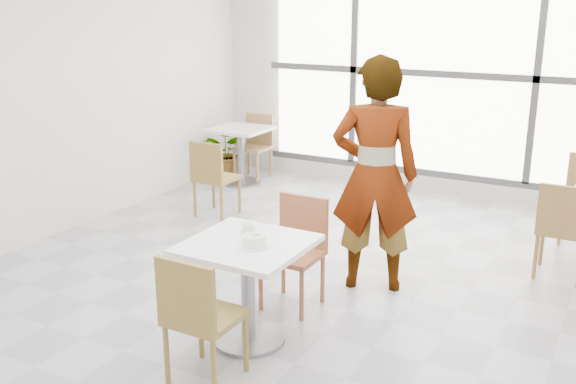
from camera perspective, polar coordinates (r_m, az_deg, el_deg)
The scene contains 15 objects.
floor at distance 5.32m, azimuth 1.59°, elevation -9.57°, with size 7.00×7.00×0.00m, color #9E9EA5.
wall_back at distance 8.09m, azimuth 13.35°, elevation 10.14°, with size 6.00×6.00×0.00m, color silver.
wall_left at distance 6.76m, azimuth -21.77°, elevation 8.23°, with size 7.00×7.00×0.00m, color silver.
window at distance 8.03m, azimuth 13.22°, elevation 10.10°, with size 4.60×0.07×2.52m.
main_table at distance 4.53m, azimuth -3.57°, elevation -7.13°, with size 0.80×0.80×0.75m.
chair_near at distance 4.08m, azimuth -7.99°, elevation -10.42°, with size 0.42×0.42×0.87m.
chair_far at distance 5.11m, azimuth 0.81°, elevation -4.57°, with size 0.42×0.42×0.87m.
oatmeal_bowl at distance 4.35m, azimuth -2.99°, elevation -4.28°, with size 0.21×0.21×0.10m.
coffee_cup at distance 4.62m, azimuth -3.51°, elevation -3.23°, with size 0.16×0.13×0.07m.
person at distance 5.31m, azimuth 7.66°, elevation 1.45°, with size 0.71×0.47×1.95m, color black.
bg_table_left at distance 8.53m, azimuth -4.18°, elevation 3.93°, with size 0.70×0.70×0.75m.
bg_chair_left_near at distance 7.20m, azimuth -6.68°, elevation 1.61°, with size 0.42×0.42×0.87m.
bg_chair_left_far at distance 8.80m, azimuth -2.85°, elevation 4.44°, with size 0.42×0.42×0.87m.
bg_chair_right_near at distance 6.01m, azimuth 23.08°, elevation -2.66°, with size 0.42×0.42×0.87m.
plant_left at distance 8.87m, azimuth -5.32°, elevation 3.46°, with size 0.62×0.54×0.69m, color #3B7D38.
Camera 1 is at (2.19, -4.25, 2.34)m, focal length 40.38 mm.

